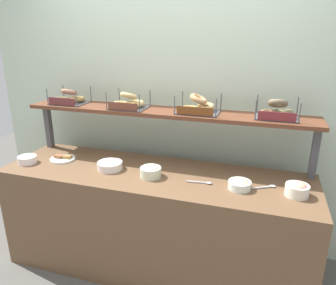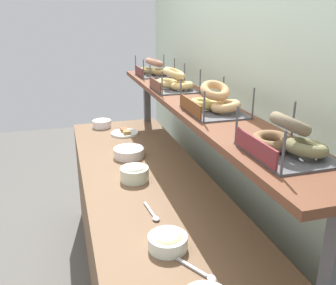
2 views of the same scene
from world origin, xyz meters
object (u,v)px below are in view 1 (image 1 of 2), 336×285
bowl_lox_spread (297,189)px  bowl_egg_salad (240,184)px  bowl_scallion_spread (27,159)px  bagel_basket_sesame (198,107)px  bagel_basket_plain (129,103)px  bowl_potato_salad (151,171)px  bagel_basket_everything (69,98)px  bowl_cream_cheese (110,165)px  serving_spoon_near_plate (203,182)px  bagel_basket_poppy (277,111)px  serving_spoon_by_edge (267,187)px  serving_plate_white (63,158)px

bowl_lox_spread → bowl_egg_salad: bearing=-178.1°
bowl_scallion_spread → bowl_egg_salad: (1.71, 0.06, -0.00)m
bagel_basket_sesame → bagel_basket_plain: bearing=-177.9°
bowl_lox_spread → bagel_basket_plain: size_ratio=0.52×
bowl_potato_salad → bagel_basket_everything: 1.04m
bagel_basket_everything → bagel_basket_plain: size_ratio=1.01×
bowl_cream_cheese → bowl_egg_salad: (1.00, -0.03, -0.00)m
bowl_egg_salad → bagel_basket_plain: bearing=161.7°
serving_spoon_near_plate → bowl_cream_cheese: bearing=177.9°
bagel_basket_poppy → bowl_egg_salad: bearing=-119.3°
bowl_lox_spread → bowl_scallion_spread: bowl_lox_spread is taller
bowl_cream_cheese → bagel_basket_everything: (-0.52, 0.31, 0.44)m
bagel_basket_plain → bagel_basket_poppy: bagel_basket_poppy is taller
serving_spoon_near_plate → serving_spoon_by_edge: same height
bowl_cream_cheese → bowl_scallion_spread: same height
serving_spoon_near_plate → bowl_potato_salad: bearing=-179.2°
serving_spoon_by_edge → bagel_basket_everything: bearing=171.3°
bowl_scallion_spread → bowl_egg_salad: bearing=2.1°
bowl_lox_spread → bagel_basket_poppy: bagel_basket_poppy is taller
bagel_basket_poppy → bagel_basket_everything: bearing=-179.6°
bagel_basket_sesame → bagel_basket_poppy: size_ratio=1.07×
bowl_scallion_spread → serving_spoon_near_plate: bowl_scallion_spread is taller
bagel_basket_everything → bagel_basket_sesame: bagel_basket_sesame is taller
bowl_lox_spread → bagel_basket_sesame: size_ratio=0.47×
bagel_basket_everything → bowl_lox_spread: bearing=-9.7°
bagel_basket_sesame → serving_spoon_by_edge: bearing=-24.9°
bowl_egg_salad → bagel_basket_sesame: 0.67m
bowl_cream_cheese → bagel_basket_poppy: bagel_basket_poppy is taller
bowl_potato_salad → bagel_basket_plain: bagel_basket_plain is taller
bagel_basket_poppy → bagel_basket_plain: bearing=-178.3°
bagel_basket_plain → bagel_basket_sesame: (0.57, 0.02, 0.00)m
bowl_lox_spread → bagel_basket_everything: bagel_basket_everything is taller
serving_spoon_by_edge → bagel_basket_poppy: size_ratio=0.54×
bowl_potato_salad → bowl_egg_salad: bearing=0.2°
bowl_scallion_spread → bagel_basket_sesame: size_ratio=0.46×
bagel_basket_plain → serving_plate_white: bearing=-156.3°
bowl_lox_spread → bowl_cream_cheese: bearing=179.2°
bowl_egg_salad → bagel_basket_sesame: (-0.38, 0.34, 0.44)m
bowl_cream_cheese → bagel_basket_sesame: (0.62, 0.30, 0.44)m
bowl_lox_spread → bowl_cream_cheese: (-1.37, 0.02, -0.01)m
serving_plate_white → bagel_basket_sesame: bearing=12.9°
bagel_basket_plain → bagel_basket_poppy: bearing=1.7°
bowl_egg_salad → serving_spoon_near_plate: 0.25m
serving_spoon_by_edge → bagel_basket_plain: 1.25m
serving_spoon_near_plate → bagel_basket_plain: size_ratio=0.61×
serving_plate_white → serving_spoon_by_edge: (1.66, -0.01, -0.00)m
serving_plate_white → bagel_basket_everything: size_ratio=0.70×
bowl_cream_cheese → bagel_basket_everything: bagel_basket_everything is taller
bowl_lox_spread → serving_spoon_near_plate: bowl_lox_spread is taller
bowl_scallion_spread → bowl_potato_salad: bowl_potato_salad is taller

